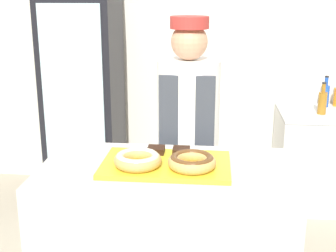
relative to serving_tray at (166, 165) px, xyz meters
The scene contains 11 objects.
wall_back 2.16m from the serving_tray, 90.00° to the left, with size 8.00×0.06×2.70m.
serving_tray is the anchor object (origin of this frame).
donut_light_glaze 0.15m from the serving_tray, 154.77° to the right, with size 0.23×0.23×0.06m.
donut_chocolate_glaze 0.15m from the serving_tray, 25.23° to the right, with size 0.23×0.23×0.06m.
brownie_back_left 0.15m from the serving_tray, 116.28° to the left, with size 0.09×0.09×0.03m.
brownie_back_right 0.15m from the serving_tray, 63.72° to the left, with size 0.09×0.09×0.03m.
baker_person 0.64m from the serving_tray, 83.40° to the left, with size 0.38×0.38×1.65m.
beverage_fridge 1.95m from the serving_tray, 117.28° to the left, with size 0.60×0.62×1.85m.
chest_freezer 2.21m from the serving_tray, 54.64° to the left, with size 0.91×0.65×0.82m.
bottle_amber 2.03m from the serving_tray, 56.83° to the left, with size 0.07×0.07×0.27m.
bottle_blue 2.29m from the serving_tray, 58.73° to the left, with size 0.07×0.07×0.27m.
Camera 1 is at (0.22, -2.12, 1.81)m, focal length 50.00 mm.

